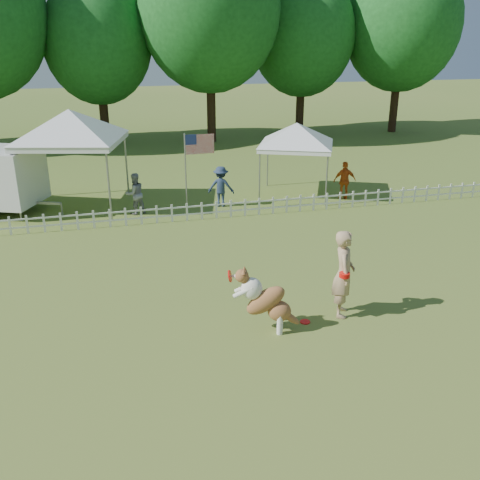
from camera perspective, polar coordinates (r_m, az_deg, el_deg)
The scene contains 15 objects.
ground at distance 11.82m, azimuth 3.55°, elevation -8.25°, with size 120.00×120.00×0.00m, color #3F631F.
picket_fence at distance 17.95m, azimuth -3.32°, elevation 3.17°, with size 22.00×0.08×0.60m, color white, non-canonical shape.
handler at distance 11.72m, azimuth 10.99°, elevation -3.54°, with size 0.71×0.47×1.95m, color tan.
dog at distance 11.02m, azimuth 2.85°, elevation -6.48°, with size 1.33×0.44×1.37m, color brown, non-canonical shape.
frisbee_on_turf at distance 11.69m, azimuth 6.95°, elevation -8.65°, with size 0.22×0.22×0.02m, color red.
canopy_tent_left at distance 19.71m, azimuth -17.29°, elevation 8.07°, with size 3.28×3.28×3.39m, color silver, non-canonical shape.
canopy_tent_right at distance 20.57m, azimuth 5.95°, elevation 8.43°, with size 2.63×2.63×2.71m, color silver, non-canonical shape.
flag_pole at distance 18.24m, azimuth -5.80°, elevation 6.95°, with size 1.07×0.11×2.78m, color gray, non-canonical shape.
spectator_a at distance 18.69m, azimuth -11.15°, elevation 4.86°, with size 0.70×0.54×1.44m, color gray.
spectator_b at distance 19.23m, azimuth -2.04°, elevation 5.72°, with size 0.94×0.54×1.45m, color #23314B.
spectator_c at distance 20.47m, azimuth 11.10°, elevation 6.25°, with size 0.84×0.35×1.43m, color #D05418.
tree_center_left at distance 32.30m, azimuth -14.85°, elevation 18.71°, with size 6.00×6.00×9.80m, color #154C1A, non-canonical shape.
tree_center_right at distance 31.43m, azimuth -3.25°, elevation 21.83°, with size 7.60×7.60×12.60m, color #154C1A, non-canonical shape.
tree_right at distance 34.56m, azimuth 6.67°, elevation 19.82°, with size 6.20×6.20×10.40m, color #154C1A, non-canonical shape.
tree_far_right at distance 36.25m, azimuth 16.78°, elevation 19.96°, with size 7.00×7.00×11.40m, color #154C1A, non-canonical shape.
Camera 1 is at (-3.29, -9.79, 5.74)m, focal length 40.00 mm.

